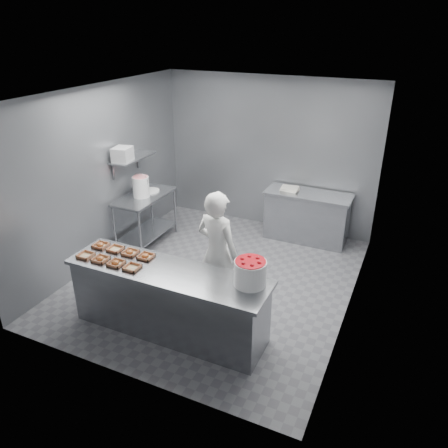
% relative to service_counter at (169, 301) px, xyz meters
% --- Properties ---
extents(floor, '(4.50, 4.50, 0.00)m').
position_rel_service_counter_xyz_m(floor, '(0.00, 1.35, -0.45)').
color(floor, '#4C4C51').
rests_on(floor, ground).
extents(ceiling, '(4.50, 4.50, 0.00)m').
position_rel_service_counter_xyz_m(ceiling, '(0.00, 1.35, 2.35)').
color(ceiling, white).
rests_on(ceiling, wall_back).
extents(wall_back, '(4.00, 0.04, 2.80)m').
position_rel_service_counter_xyz_m(wall_back, '(0.00, 3.60, 0.95)').
color(wall_back, slate).
rests_on(wall_back, ground).
extents(wall_left, '(0.04, 4.50, 2.80)m').
position_rel_service_counter_xyz_m(wall_left, '(-2.00, 1.35, 0.95)').
color(wall_left, slate).
rests_on(wall_left, ground).
extents(wall_right, '(0.04, 4.50, 2.80)m').
position_rel_service_counter_xyz_m(wall_right, '(2.00, 1.35, 0.95)').
color(wall_right, slate).
rests_on(wall_right, ground).
extents(service_counter, '(2.60, 0.70, 0.90)m').
position_rel_service_counter_xyz_m(service_counter, '(0.00, 0.00, 0.00)').
color(service_counter, slate).
rests_on(service_counter, ground).
extents(prep_table, '(0.60, 1.20, 0.90)m').
position_rel_service_counter_xyz_m(prep_table, '(-1.65, 1.95, 0.14)').
color(prep_table, slate).
rests_on(prep_table, ground).
extents(back_counter, '(1.50, 0.60, 0.90)m').
position_rel_service_counter_xyz_m(back_counter, '(0.90, 3.25, -0.00)').
color(back_counter, slate).
rests_on(back_counter, ground).
extents(wall_shelf, '(0.35, 0.90, 0.03)m').
position_rel_service_counter_xyz_m(wall_shelf, '(-1.82, 1.95, 1.10)').
color(wall_shelf, slate).
rests_on(wall_shelf, wall_left).
extents(tray_0, '(0.19, 0.18, 0.04)m').
position_rel_service_counter_xyz_m(tray_0, '(-1.12, -0.15, 0.47)').
color(tray_0, tan).
rests_on(tray_0, service_counter).
extents(tray_1, '(0.19, 0.18, 0.06)m').
position_rel_service_counter_xyz_m(tray_1, '(-0.88, -0.15, 0.47)').
color(tray_1, tan).
rests_on(tray_1, service_counter).
extents(tray_2, '(0.19, 0.18, 0.06)m').
position_rel_service_counter_xyz_m(tray_2, '(-0.64, -0.15, 0.47)').
color(tray_2, tan).
rests_on(tray_2, service_counter).
extents(tray_3, '(0.19, 0.18, 0.04)m').
position_rel_service_counter_xyz_m(tray_3, '(-0.40, -0.15, 0.47)').
color(tray_3, tan).
rests_on(tray_3, service_counter).
extents(tray_4, '(0.19, 0.18, 0.06)m').
position_rel_service_counter_xyz_m(tray_4, '(-1.12, 0.15, 0.47)').
color(tray_4, tan).
rests_on(tray_4, service_counter).
extents(tray_5, '(0.19, 0.18, 0.04)m').
position_rel_service_counter_xyz_m(tray_5, '(-0.88, 0.15, 0.47)').
color(tray_5, tan).
rests_on(tray_5, service_counter).
extents(tray_6, '(0.19, 0.18, 0.06)m').
position_rel_service_counter_xyz_m(tray_6, '(-0.64, 0.15, 0.47)').
color(tray_6, tan).
rests_on(tray_6, service_counter).
extents(tray_7, '(0.19, 0.18, 0.06)m').
position_rel_service_counter_xyz_m(tray_7, '(-0.40, 0.15, 0.47)').
color(tray_7, tan).
rests_on(tray_7, service_counter).
extents(worker, '(0.70, 0.54, 1.73)m').
position_rel_service_counter_xyz_m(worker, '(0.34, 0.71, 0.41)').
color(worker, silver).
rests_on(worker, ground).
extents(strawberry_tub, '(0.37, 0.37, 0.31)m').
position_rel_service_counter_xyz_m(strawberry_tub, '(1.03, 0.14, 0.61)').
color(strawberry_tub, white).
rests_on(strawberry_tub, service_counter).
extents(glaze_bucket, '(0.29, 0.28, 0.43)m').
position_rel_service_counter_xyz_m(glaze_bucket, '(-1.66, 1.90, 0.63)').
color(glaze_bucket, white).
rests_on(glaze_bucket, prep_table).
extents(bucket_lid, '(0.34, 0.34, 0.02)m').
position_rel_service_counter_xyz_m(bucket_lid, '(-1.66, 2.16, 0.46)').
color(bucket_lid, white).
rests_on(bucket_lid, prep_table).
extents(rag, '(0.15, 0.14, 0.02)m').
position_rel_service_counter_xyz_m(rag, '(-1.71, 2.24, 0.46)').
color(rag, '#CCB28C').
rests_on(rag, prep_table).
extents(appliance, '(0.32, 0.35, 0.23)m').
position_rel_service_counter_xyz_m(appliance, '(-1.82, 1.69, 1.23)').
color(appliance, gray).
rests_on(appliance, wall_shelf).
extents(paper_stack, '(0.31, 0.23, 0.06)m').
position_rel_service_counter_xyz_m(paper_stack, '(0.55, 3.25, 0.48)').
color(paper_stack, silver).
rests_on(paper_stack, back_counter).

